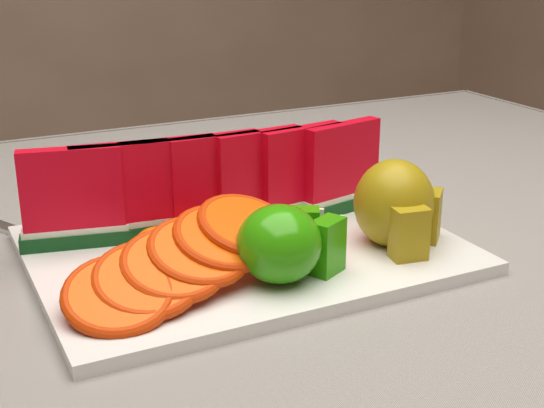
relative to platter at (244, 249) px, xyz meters
name	(u,v)px	position (x,y,z in m)	size (l,w,h in m)	color
table	(210,336)	(-0.02, 0.04, -0.11)	(1.40, 0.90, 0.75)	#492D1E
tablecloth	(208,282)	(-0.02, 0.04, -0.05)	(1.53, 1.03, 0.20)	slate
platter	(244,249)	(0.00, 0.00, 0.00)	(0.40, 0.30, 0.01)	silver
apple_cluster	(286,243)	(0.00, -0.09, 0.04)	(0.10, 0.09, 0.07)	#308D21
pear_cluster	(397,206)	(0.13, -0.06, 0.04)	(0.10, 0.10, 0.09)	#9B5B08
side_plate	(294,155)	(0.20, 0.28, 0.00)	(0.22, 0.22, 0.01)	silver
watermelon_row	(216,184)	(-0.01, 0.05, 0.05)	(0.39, 0.07, 0.10)	#0A350C
orange_fan_front	(186,258)	(-0.08, -0.07, 0.03)	(0.24, 0.15, 0.06)	#E45F00
orange_fan_back	(214,184)	(0.02, 0.13, 0.03)	(0.35, 0.12, 0.05)	#E45F00
tangerine_segments	(207,228)	(-0.03, 0.03, 0.02)	(0.15, 0.08, 0.03)	orange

